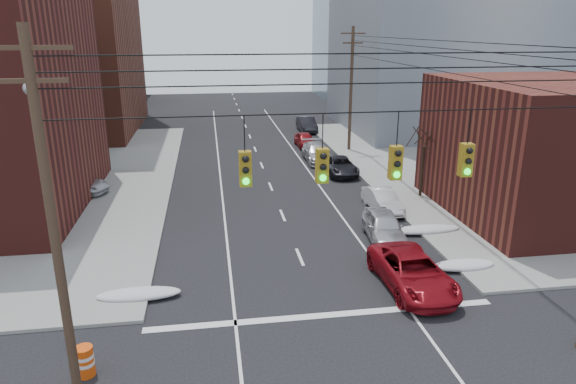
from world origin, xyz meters
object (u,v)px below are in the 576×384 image
object	(u,v)px
lot_car_a	(13,205)
lot_car_d	(9,172)
parked_car_a	(384,226)
parked_car_b	(383,200)
construction_barrel	(85,361)
parked_car_e	(305,140)
parked_car_d	(317,153)
red_pickup	(412,272)
lot_car_b	(77,184)
parked_car_c	(340,166)
parked_car_f	(307,124)

from	to	relation	value
lot_car_a	lot_car_d	distance (m)	8.14
parked_car_a	parked_car_b	world-z (taller)	parked_car_a
parked_car_a	construction_barrel	world-z (taller)	parked_car_a
parked_car_e	construction_barrel	bearing A→B (deg)	-113.98
parked_car_d	lot_car_d	size ratio (longest dim) A/B	1.21
parked_car_b	lot_car_d	distance (m)	26.72
parked_car_e	lot_car_d	bearing A→B (deg)	-161.23
red_pickup	lot_car_b	size ratio (longest dim) A/B	1.24
red_pickup	parked_car_b	world-z (taller)	red_pickup
red_pickup	parked_car_d	bearing A→B (deg)	86.80
red_pickup	parked_car_a	bearing A→B (deg)	82.57
red_pickup	parked_car_e	size ratio (longest dim) A/B	1.38
construction_barrel	lot_car_b	bearing A→B (deg)	103.24
parked_car_d	lot_car_d	world-z (taller)	lot_car_d
parked_car_a	lot_car_a	size ratio (longest dim) A/B	1.08
red_pickup	construction_barrel	xyz separation A→B (m)	(-12.79, -4.05, -0.23)
parked_car_c	lot_car_a	xyz separation A→B (m)	(-21.57, -6.49, 0.18)
parked_car_f	construction_barrel	bearing A→B (deg)	-110.69
parked_car_a	parked_car_f	size ratio (longest dim) A/B	0.95
red_pickup	construction_barrel	bearing A→B (deg)	-164.35
parked_car_e	red_pickup	bearing A→B (deg)	-92.53
parked_car_d	parked_car_f	size ratio (longest dim) A/B	1.09
parked_car_a	parked_car_b	bearing A→B (deg)	78.25
parked_car_d	lot_car_a	xyz separation A→B (m)	(-20.65, -10.73, 0.09)
parked_car_a	parked_car_d	bearing A→B (deg)	96.25
parked_car_b	lot_car_a	distance (m)	22.20
parked_car_b	parked_car_c	size ratio (longest dim) A/B	0.86
parked_car_a	parked_car_f	xyz separation A→B (m)	(1.60, 30.34, 0.02)
parked_car_c	parked_car_e	world-z (taller)	parked_car_e
lot_car_b	lot_car_a	bearing A→B (deg)	170.78
parked_car_a	construction_barrel	xyz separation A→B (m)	(-13.30, -9.32, -0.23)
parked_car_a	lot_car_a	xyz separation A→B (m)	(-20.65, 6.51, 0.07)
parked_car_e	lot_car_d	distance (m)	25.00
parked_car_b	lot_car_b	size ratio (longest dim) A/B	0.92
parked_car_f	lot_car_b	size ratio (longest dim) A/B	1.07
red_pickup	parked_car_e	bearing A→B (deg)	87.06
lot_car_a	parked_car_e	bearing A→B (deg)	-41.93
parked_car_a	parked_car_f	distance (m)	30.39
parked_car_b	parked_car_d	xyz separation A→B (m)	(-1.46, 12.75, 0.08)
parked_car_c	parked_car_e	distance (m)	9.85
parked_car_b	parked_car_d	size ratio (longest dim) A/B	0.79
parked_car_b	parked_car_f	size ratio (longest dim) A/B	0.86
parked_car_f	parked_car_b	bearing A→B (deg)	-90.41
red_pickup	parked_car_e	world-z (taller)	red_pickup
parked_car_d	lot_car_b	size ratio (longest dim) A/B	1.16
parked_car_b	lot_car_b	distance (m)	20.38
parked_car_d	parked_car_c	bearing A→B (deg)	-77.11
parked_car_e	construction_barrel	xyz separation A→B (m)	(-13.30, -32.13, -0.14)
parked_car_a	parked_car_d	distance (m)	17.24
parked_car_c	parked_car_a	bearing A→B (deg)	-93.89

